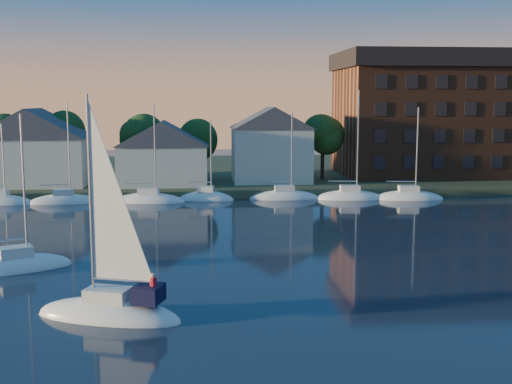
{
  "coord_description": "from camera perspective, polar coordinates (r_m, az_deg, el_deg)",
  "views": [
    {
      "loc": [
        -1.57,
        -24.61,
        11.51
      ],
      "look_at": [
        2.66,
        22.0,
        4.86
      ],
      "focal_mm": 45.0,
      "sensor_mm": 36.0,
      "label": 1
    }
  ],
  "objects": [
    {
      "name": "shoreline_land",
      "position": [
        100.29,
        -4.26,
        1.47
      ],
      "size": [
        160.0,
        50.0,
        2.0
      ],
      "primitive_type": "cube",
      "color": "#3A4327",
      "rests_on": "ground"
    },
    {
      "name": "hero_sailboat",
      "position": [
        35.61,
        -12.78,
        -10.04
      ],
      "size": [
        8.62,
        5.1,
        12.99
      ],
      "rotation": [
        0.0,
        0.0,
        2.82
      ],
      "color": "white",
      "rests_on": "ground"
    },
    {
      "name": "moored_fleet",
      "position": [
        74.77,
        -10.06,
        -0.82
      ],
      "size": [
        71.5,
        2.4,
        12.05
      ],
      "color": "white",
      "rests_on": "ground"
    },
    {
      "name": "drifting_sailboat_left",
      "position": [
        47.29,
        -20.5,
        -6.41
      ],
      "size": [
        7.91,
        5.45,
        11.78
      ],
      "rotation": [
        0.0,
        0.0,
        0.44
      ],
      "color": "white",
      "rests_on": "ground"
    },
    {
      "name": "clubhouse_centre",
      "position": [
        81.98,
        -8.28,
        3.54
      ],
      "size": [
        11.55,
        8.4,
        8.08
      ],
      "color": "silver",
      "rests_on": "shoreline_land"
    },
    {
      "name": "wooden_dock",
      "position": [
        77.49,
        -3.97,
        -0.48
      ],
      "size": [
        120.0,
        3.0,
        1.0
      ],
      "primitive_type": "cube",
      "color": "brown",
      "rests_on": "ground"
    },
    {
      "name": "clubhouse_east",
      "position": [
        84.34,
        1.34,
        4.33
      ],
      "size": [
        10.5,
        8.4,
        9.8
      ],
      "color": "silver",
      "rests_on": "shoreline_land"
    },
    {
      "name": "clubhouse_west",
      "position": [
        85.29,
        -19.08,
        3.89
      ],
      "size": [
        13.65,
        9.45,
        9.64
      ],
      "color": "silver",
      "rests_on": "shoreline_land"
    },
    {
      "name": "tree_line",
      "position": [
        87.79,
        -2.86,
        5.24
      ],
      "size": [
        93.4,
        5.4,
        8.9
      ],
      "color": "#3C251B",
      "rests_on": "shoreline_land"
    },
    {
      "name": "condo_block",
      "position": [
        96.38,
        16.59,
        6.73
      ],
      "size": [
        31.0,
        17.0,
        17.4
      ],
      "color": "brown",
      "rests_on": "shoreline_land"
    }
  ]
}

